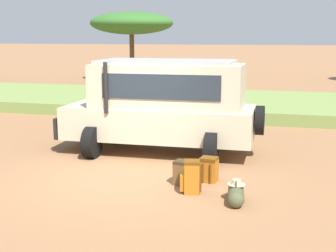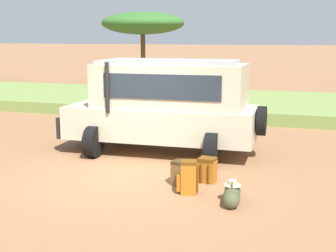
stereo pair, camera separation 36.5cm
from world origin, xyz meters
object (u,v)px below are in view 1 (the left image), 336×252
backpack_near_rear_wheel (183,173)px  duffel_bag_low_black_case (236,194)px  backpack_cluster_center (191,177)px  acacia_tree_left_mid (132,23)px  backpack_beside_front_wheel (209,170)px  safari_vehicle (163,104)px

backpack_near_rear_wheel → duffel_bag_low_black_case: size_ratio=0.58×
backpack_cluster_center → duffel_bag_low_black_case: (0.92, -0.28, -0.16)m
backpack_cluster_center → acacia_tree_left_mid: bearing=112.7°
backpack_near_rear_wheel → acacia_tree_left_mid: acacia_tree_left_mid is taller
backpack_beside_front_wheel → backpack_near_rear_wheel: (-0.47, -0.36, -0.01)m
backpack_beside_front_wheel → duffel_bag_low_black_case: 1.34m
backpack_near_rear_wheel → acacia_tree_left_mid: size_ratio=0.09×
backpack_beside_front_wheel → backpack_cluster_center: size_ratio=0.80×
backpack_beside_front_wheel → duffel_bag_low_black_case: backpack_beside_front_wheel is taller
safari_vehicle → backpack_cluster_center: (1.44, -2.99, -0.97)m
safari_vehicle → backpack_cluster_center: 3.46m
duffel_bag_low_black_case → backpack_near_rear_wheel: bearing=147.2°
backpack_cluster_center → backpack_near_rear_wheel: 0.56m
backpack_beside_front_wheel → acacia_tree_left_mid: 23.48m
backpack_cluster_center → acacia_tree_left_mid: size_ratio=0.11×
backpack_cluster_center → duffel_bag_low_black_case: 0.97m
safari_vehicle → backpack_near_rear_wheel: 2.96m
backpack_cluster_center → acacia_tree_left_mid: 24.16m
backpack_beside_front_wheel → backpack_near_rear_wheel: bearing=-142.5°
safari_vehicle → acacia_tree_left_mid: size_ratio=0.94×
safari_vehicle → duffel_bag_low_black_case: safari_vehicle is taller
safari_vehicle → backpack_cluster_center: size_ratio=8.18×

